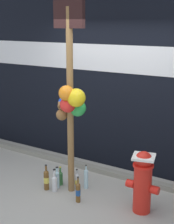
{
  "coord_description": "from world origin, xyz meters",
  "views": [
    {
      "loc": [
        2.43,
        -3.42,
        2.46
      ],
      "look_at": [
        0.1,
        0.35,
        1.27
      ],
      "focal_mm": 53.59,
      "sensor_mm": 36.0,
      "label": 1
    }
  ],
  "objects": [
    {
      "name": "ground_plane",
      "position": [
        0.0,
        0.0,
        0.0
      ],
      "size": [
        14.0,
        14.0,
        0.0
      ],
      "primitive_type": "plane",
      "color": "#9E9B93"
    },
    {
      "name": "memorial_post",
      "position": [
        -0.15,
        0.32,
        1.51
      ],
      "size": [
        0.53,
        0.44,
        2.74
      ],
      "color": "olive",
      "rests_on": "ground_plane"
    },
    {
      "name": "bottle_1",
      "position": [
        -0.38,
        0.2,
        0.14
      ],
      "size": [
        0.08,
        0.08,
        0.36
      ],
      "color": "silver",
      "rests_on": "ground_plane"
    },
    {
      "name": "bottle_0",
      "position": [
        -0.41,
        0.3,
        0.15
      ],
      "size": [
        0.07,
        0.07,
        0.34
      ],
      "color": "#B2DBEA",
      "rests_on": "ground_plane"
    },
    {
      "name": "curb_strip",
      "position": [
        0.0,
        1.12,
        0.04
      ],
      "size": [
        8.0,
        0.12,
        0.08
      ],
      "primitive_type": "cube",
      "color": "gray",
      "rests_on": "ground_plane"
    },
    {
      "name": "bottle_6",
      "position": [
        -0.03,
        0.53,
        0.16
      ],
      "size": [
        0.06,
        0.06,
        0.38
      ],
      "color": "#B2DBEA",
      "rests_on": "ground_plane"
    },
    {
      "name": "building_wall",
      "position": [
        -0.0,
        1.55,
        1.79
      ],
      "size": [
        10.0,
        0.21,
        3.57
      ],
      "color": "black",
      "rests_on": "ground_plane"
    },
    {
      "name": "fire_hydrant",
      "position": [
        0.95,
        0.37,
        0.45
      ],
      "size": [
        0.45,
        0.35,
        0.85
      ],
      "color": "red",
      "rests_on": "ground_plane"
    },
    {
      "name": "bottle_2",
      "position": [
        -0.12,
        0.42,
        0.13
      ],
      "size": [
        0.07,
        0.07,
        0.33
      ],
      "color": "silver",
      "rests_on": "ground_plane"
    },
    {
      "name": "bottle_4",
      "position": [
        -0.51,
        0.18,
        0.16
      ],
      "size": [
        0.08,
        0.08,
        0.4
      ],
      "color": "brown",
      "rests_on": "ground_plane"
    },
    {
      "name": "bottle_5",
      "position": [
        -0.42,
        0.41,
        0.12
      ],
      "size": [
        0.07,
        0.07,
        0.3
      ],
      "color": "#337038",
      "rests_on": "ground_plane"
    },
    {
      "name": "bottle_3",
      "position": [
        0.09,
        0.12,
        0.15
      ],
      "size": [
        0.07,
        0.07,
        0.39
      ],
      "color": "brown",
      "rests_on": "ground_plane"
    }
  ]
}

